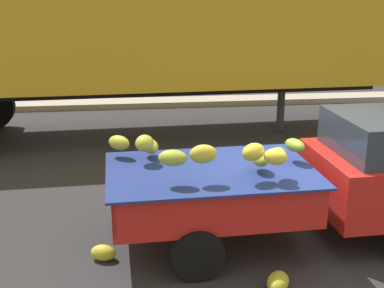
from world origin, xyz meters
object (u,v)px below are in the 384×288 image
(semi_trailer, at_px, (138,24))
(fallen_banana_bunch_by_wheel, at_px, (278,282))
(pickup_truck, at_px, (344,176))
(fallen_banana_bunch_near_tailgate, at_px, (103,253))

(semi_trailer, xyz_separation_m, fallen_banana_bunch_by_wheel, (1.41, -6.47, -2.44))
(semi_trailer, relative_size, fallen_banana_bunch_by_wheel, 33.62)
(pickup_truck, relative_size, fallen_banana_bunch_near_tailgate, 14.70)
(pickup_truck, bearing_deg, fallen_banana_bunch_by_wheel, -137.66)
(pickup_truck, distance_m, fallen_banana_bunch_near_tailgate, 3.35)
(fallen_banana_bunch_near_tailgate, bearing_deg, fallen_banana_bunch_by_wheel, -24.16)
(semi_trailer, relative_size, fallen_banana_bunch_near_tailgate, 37.43)
(fallen_banana_bunch_by_wheel, bearing_deg, pickup_truck, 44.63)
(pickup_truck, distance_m, semi_trailer, 6.11)
(fallen_banana_bunch_near_tailgate, bearing_deg, semi_trailer, 83.87)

